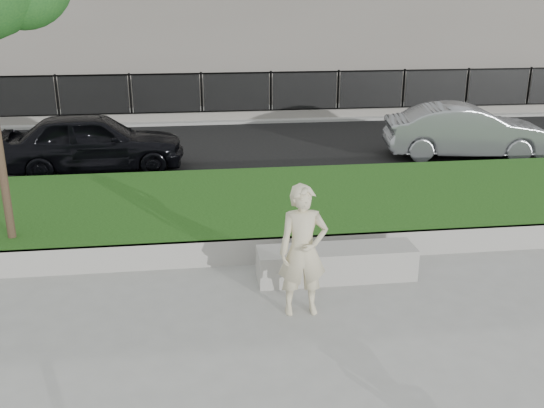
{
  "coord_description": "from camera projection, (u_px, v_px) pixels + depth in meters",
  "views": [
    {
      "loc": [
        -0.93,
        -7.29,
        3.81
      ],
      "look_at": [
        0.2,
        1.2,
        0.88
      ],
      "focal_mm": 40.0,
      "sensor_mm": 36.0,
      "label": 1
    }
  ],
  "objects": [
    {
      "name": "stone_bench",
      "position": [
        336.0,
        263.0,
        8.61
      ],
      "size": [
        2.24,
        0.56,
        0.46
      ],
      "primitive_type": "cube",
      "color": "gray",
      "rests_on": "ground"
    },
    {
      "name": "book",
      "position": [
        306.0,
        245.0,
        8.62
      ],
      "size": [
        0.24,
        0.21,
        0.02
      ],
      "primitive_type": "cube",
      "rotation": [
        0.0,
        0.0,
        0.39
      ],
      "color": "beige",
      "rests_on": "stone_bench"
    },
    {
      "name": "iron_fence",
      "position": [
        221.0,
        106.0,
        19.27
      ],
      "size": [
        32.0,
        0.3,
        1.5
      ],
      "color": "slate",
      "rests_on": "far_pavement"
    },
    {
      "name": "grass_kerb",
      "position": [
        260.0,
        251.0,
        9.1
      ],
      "size": [
        34.0,
        0.08,
        0.4
      ],
      "primitive_type": "cube",
      "color": "gray",
      "rests_on": "ground"
    },
    {
      "name": "grass_bank",
      "position": [
        248.0,
        208.0,
        10.94
      ],
      "size": [
        34.0,
        4.0,
        0.4
      ],
      "primitive_type": "cube",
      "color": "black",
      "rests_on": "ground"
    },
    {
      "name": "street",
      "position": [
        229.0,
        147.0,
        16.15
      ],
      "size": [
        34.0,
        7.0,
        0.04
      ],
      "primitive_type": "cube",
      "color": "black",
      "rests_on": "ground"
    },
    {
      "name": "car_dark",
      "position": [
        93.0,
        142.0,
        13.66
      ],
      "size": [
        4.11,
        1.88,
        1.37
      ],
      "primitive_type": "imported",
      "rotation": [
        0.0,
        0.0,
        1.64
      ],
      "color": "black",
      "rests_on": "street"
    },
    {
      "name": "car_silver",
      "position": [
        466.0,
        131.0,
        14.92
      ],
      "size": [
        4.11,
        2.02,
        1.3
      ],
      "primitive_type": "imported",
      "rotation": [
        0.0,
        0.0,
        1.4
      ],
      "color": "gray",
      "rests_on": "street"
    },
    {
      "name": "far_pavement",
      "position": [
        220.0,
        115.0,
        20.36
      ],
      "size": [
        34.0,
        3.0,
        0.12
      ],
      "primitive_type": "cube",
      "color": "gray",
      "rests_on": "ground"
    },
    {
      "name": "man",
      "position": [
        303.0,
        251.0,
        7.48
      ],
      "size": [
        0.62,
        0.4,
        1.69
      ],
      "primitive_type": "imported",
      "rotation": [
        0.0,
        0.0,
        -0.0
      ],
      "color": "beige",
      "rests_on": "ground"
    },
    {
      "name": "ground",
      "position": [
        269.0,
        295.0,
        8.19
      ],
      "size": [
        90.0,
        90.0,
        0.0
      ],
      "primitive_type": "plane",
      "color": "gray",
      "rests_on": "ground"
    }
  ]
}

